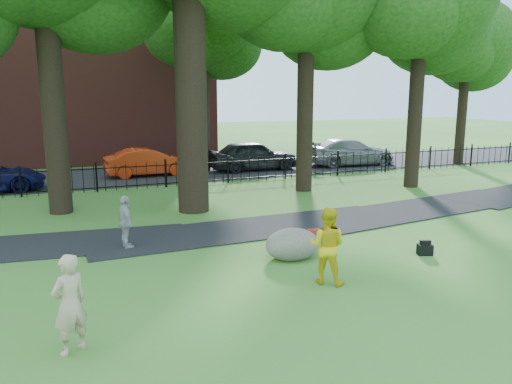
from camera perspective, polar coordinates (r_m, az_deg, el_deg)
name	(u,v)px	position (r m, az deg, el deg)	size (l,w,h in m)	color
ground	(269,274)	(12.00, 1.52, -9.39)	(120.00, 120.00, 0.00)	#386B25
footpath	(250,229)	(15.80, -0.72, -4.27)	(36.00, 2.60, 0.03)	black
street	(151,174)	(27.02, -11.96, 2.01)	(80.00, 7.00, 0.02)	black
iron_fence	(166,174)	(23.04, -10.30, 2.01)	(44.00, 0.04, 1.20)	black
brick_building	(60,64)	(34.36, -21.53, 13.45)	(18.00, 8.00, 12.00)	maroon
woman	(70,304)	(8.86, -20.52, -11.92)	(0.62, 0.41, 1.70)	tan
man	(327,246)	(11.32, 8.11, -6.09)	(0.85, 0.66, 1.75)	gold
pedestrian	(126,222)	(14.16, -14.66, -3.37)	(0.87, 0.36, 1.49)	#A1A1A6
boulder	(292,242)	(13.03, 4.18, -5.75)	(1.45, 1.09, 0.85)	#5E574E
backpack	(425,250)	(14.06, 18.74, -6.25)	(0.38, 0.24, 0.29)	black
red_bag	(314,234)	(14.93, 6.60, -4.76)	(0.37, 0.24, 0.26)	#A02517
red_sedan	(148,162)	(26.40, -12.21, 3.38)	(1.54, 4.41, 1.45)	red
grey_car	(253,155)	(27.67, -0.35, 4.21)	(1.97, 4.89, 1.67)	black
silver_car	(350,152)	(30.14, 10.67, 4.50)	(2.20, 5.41, 1.57)	gray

